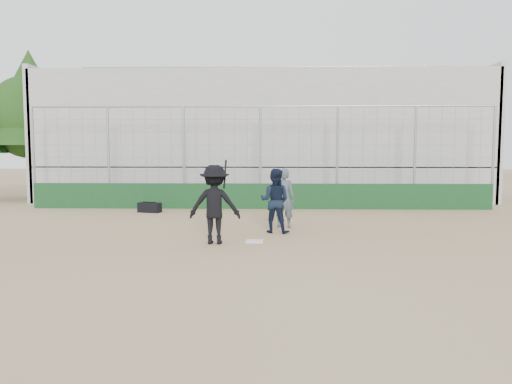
{
  "coord_description": "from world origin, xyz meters",
  "views": [
    {
      "loc": [
        0.42,
        -12.54,
        2.37
      ],
      "look_at": [
        0.0,
        1.4,
        1.15
      ],
      "focal_mm": 35.0,
      "sensor_mm": 36.0,
      "label": 1
    }
  ],
  "objects_px": {
    "catcher_crouched": "(275,211)",
    "equipment_bag": "(150,207)",
    "umpire": "(284,201)",
    "batter_at_plate": "(215,204)"
  },
  "relations": [
    {
      "from": "umpire",
      "to": "equipment_bag",
      "type": "xyz_separation_m",
      "value": [
        -4.9,
        3.41,
        -0.62
      ]
    },
    {
      "from": "batter_at_plate",
      "to": "catcher_crouched",
      "type": "xyz_separation_m",
      "value": [
        1.51,
        1.62,
        -0.38
      ]
    },
    {
      "from": "umpire",
      "to": "batter_at_plate",
      "type": "bearing_deg",
      "value": 68.4
    },
    {
      "from": "batter_at_plate",
      "to": "equipment_bag",
      "type": "height_order",
      "value": "batter_at_plate"
    },
    {
      "from": "batter_at_plate",
      "to": "equipment_bag",
      "type": "xyz_separation_m",
      "value": [
        -3.11,
        6.0,
        -0.8
      ]
    },
    {
      "from": "umpire",
      "to": "equipment_bag",
      "type": "bearing_deg",
      "value": -21.93
    },
    {
      "from": "umpire",
      "to": "equipment_bag",
      "type": "relative_size",
      "value": 1.76
    },
    {
      "from": "catcher_crouched",
      "to": "equipment_bag",
      "type": "xyz_separation_m",
      "value": [
        -4.62,
        4.39,
        -0.42
      ]
    },
    {
      "from": "batter_at_plate",
      "to": "umpire",
      "type": "relative_size",
      "value": 1.3
    },
    {
      "from": "batter_at_plate",
      "to": "equipment_bag",
      "type": "distance_m",
      "value": 6.81
    }
  ]
}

